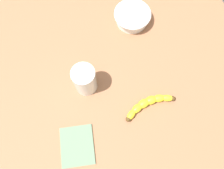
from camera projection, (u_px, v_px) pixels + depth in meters
wooden_tabletop at (112, 77)px, 88.89cm from camera, size 120.00×120.00×3.00cm
banana at (148, 104)px, 81.95cm from camera, size 6.07×20.42×3.23cm
smoothie_glass at (85, 80)px, 80.26cm from camera, size 8.40×8.40×12.71cm
ceramic_bowl at (132, 16)px, 92.97cm from camera, size 15.50×15.50×5.45cm
folded_napkin at (77, 146)px, 78.17cm from camera, size 16.61×14.99×0.60cm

